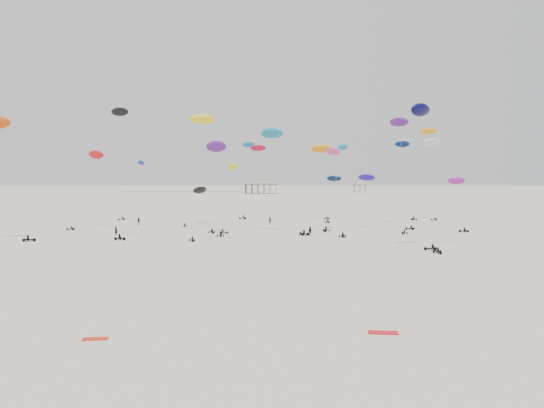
{
  "coord_description": "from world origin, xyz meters",
  "views": [
    {
      "loc": [
        0.89,
        -0.82,
        11.72
      ],
      "look_at": [
        0.0,
        88.0,
        7.0
      ],
      "focal_mm": 35.0,
      "sensor_mm": 36.0,
      "label": 1
    }
  ],
  "objects_px": {
    "rig_4": "(214,154)",
    "rig_9": "(439,160)",
    "pavilion_small": "(360,187)",
    "spectator_0": "(116,235)",
    "rig_0": "(333,185)",
    "pavilion_main": "(261,187)"
  },
  "relations": [
    {
      "from": "rig_4",
      "to": "rig_9",
      "type": "distance_m",
      "value": 50.59
    },
    {
      "from": "pavilion_small",
      "to": "spectator_0",
      "type": "bearing_deg",
      "value": -108.21
    },
    {
      "from": "rig_0",
      "to": "spectator_0",
      "type": "relative_size",
      "value": 5.66
    },
    {
      "from": "rig_9",
      "to": "spectator_0",
      "type": "bearing_deg",
      "value": 91.97
    },
    {
      "from": "pavilion_main",
      "to": "rig_0",
      "type": "bearing_deg",
      "value": -82.71
    },
    {
      "from": "pavilion_main",
      "to": "rig_9",
      "type": "distance_m",
      "value": 236.26
    },
    {
      "from": "pavilion_small",
      "to": "pavilion_main",
      "type": "bearing_deg",
      "value": -156.8
    },
    {
      "from": "pavilion_small",
      "to": "rig_0",
      "type": "xyz_separation_m",
      "value": [
        -43.81,
        -234.86,
        5.68
      ]
    },
    {
      "from": "pavilion_main",
      "to": "rig_9",
      "type": "bearing_deg",
      "value": -78.47
    },
    {
      "from": "pavilion_main",
      "to": "pavilion_small",
      "type": "xyz_separation_m",
      "value": [
        70.0,
        30.0,
        -0.74
      ]
    },
    {
      "from": "rig_0",
      "to": "rig_9",
      "type": "height_order",
      "value": "rig_9"
    },
    {
      "from": "pavilion_small",
      "to": "rig_4",
      "type": "height_order",
      "value": "rig_4"
    },
    {
      "from": "pavilion_main",
      "to": "rig_9",
      "type": "height_order",
      "value": "rig_9"
    },
    {
      "from": "rig_0",
      "to": "rig_9",
      "type": "relative_size",
      "value": 0.48
    },
    {
      "from": "pavilion_small",
      "to": "rig_4",
      "type": "bearing_deg",
      "value": -104.7
    },
    {
      "from": "rig_4",
      "to": "pavilion_main",
      "type": "bearing_deg",
      "value": -109.52
    },
    {
      "from": "pavilion_main",
      "to": "rig_9",
      "type": "relative_size",
      "value": 0.83
    },
    {
      "from": "pavilion_small",
      "to": "rig_0",
      "type": "bearing_deg",
      "value": -100.57
    },
    {
      "from": "rig_0",
      "to": "rig_4",
      "type": "bearing_deg",
      "value": 25.08
    },
    {
      "from": "rig_4",
      "to": "spectator_0",
      "type": "relative_size",
      "value": 10.3
    },
    {
      "from": "rig_4",
      "to": "spectator_0",
      "type": "height_order",
      "value": "rig_4"
    },
    {
      "from": "pavilion_small",
      "to": "spectator_0",
      "type": "distance_m",
      "value": 291.43
    }
  ]
}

